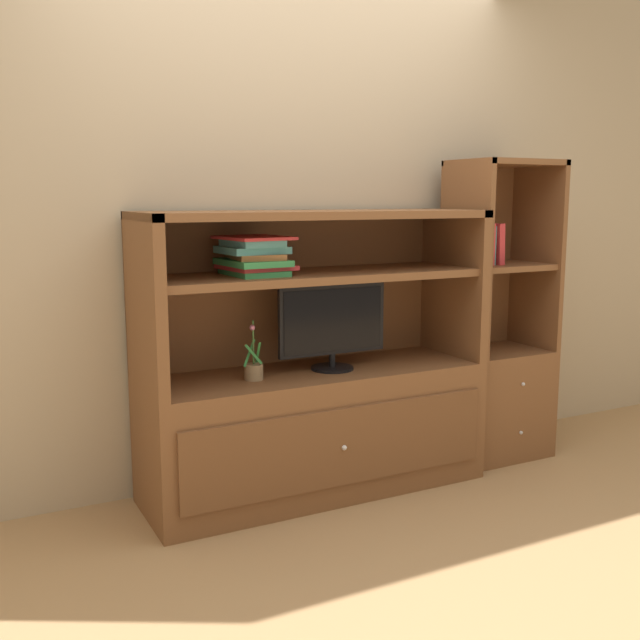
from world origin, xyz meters
name	(u,v)px	position (x,y,z in m)	size (l,w,h in m)	color
ground_plane	(356,520)	(0.00, 0.00, 0.00)	(8.00, 8.00, 0.00)	tan
painted_rear_wall	(283,199)	(0.00, 0.75, 1.40)	(6.00, 0.10, 2.80)	tan
media_console	(315,400)	(0.00, 0.41, 0.44)	(1.66, 0.56, 1.35)	brown
tv_monitor	(332,325)	(0.08, 0.38, 0.81)	(0.56, 0.20, 0.41)	black
potted_plant	(254,370)	(-0.33, 0.36, 0.64)	(0.10, 0.09, 0.27)	#8C7251
magazine_stack	(254,256)	(-0.31, 0.40, 1.15)	(0.31, 0.37, 0.17)	#338C4C
bookshelf_tall	(496,361)	(1.12, 0.41, 0.52)	(0.52, 0.42, 1.60)	brown
upright_book_row	(483,243)	(0.99, 0.40, 1.17)	(0.14, 0.18, 0.28)	#A56638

